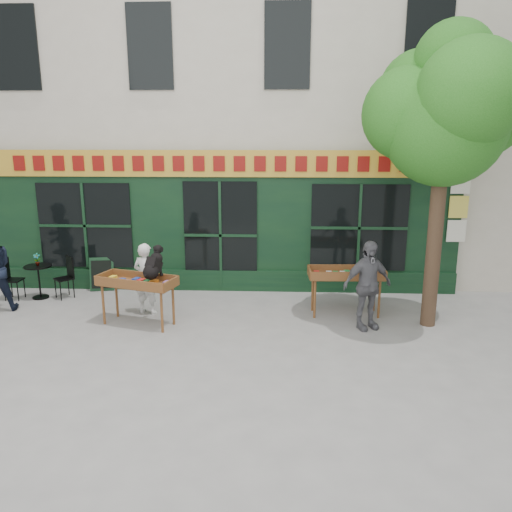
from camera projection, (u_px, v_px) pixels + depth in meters
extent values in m
plane|color=slate|center=(208.00, 326.00, 9.71)|extent=(80.00, 80.00, 0.00)
cube|color=beige|center=(233.00, 86.00, 14.35)|extent=(14.00, 7.00, 10.00)
cube|color=black|center=(221.00, 224.00, 11.68)|extent=(11.00, 0.16, 3.20)
cube|color=gold|center=(219.00, 164.00, 11.23)|extent=(11.00, 0.06, 0.60)
cube|color=maroon|center=(219.00, 164.00, 11.19)|extent=(9.60, 0.03, 0.34)
cube|color=black|center=(221.00, 280.00, 11.90)|extent=(11.00, 0.10, 0.50)
cube|color=black|center=(221.00, 235.00, 11.64)|extent=(1.70, 0.05, 2.50)
cube|color=black|center=(85.00, 226.00, 11.74)|extent=(2.20, 0.05, 2.00)
cube|color=black|center=(359.00, 228.00, 11.45)|extent=(2.20, 0.05, 2.00)
cube|color=silver|center=(456.00, 231.00, 11.34)|extent=(0.42, 0.02, 0.50)
cube|color=#E5D14C|center=(459.00, 207.00, 11.21)|extent=(0.42, 0.02, 0.50)
cube|color=silver|center=(461.00, 182.00, 11.08)|extent=(0.42, 0.02, 0.50)
cylinder|color=#382619|center=(435.00, 235.00, 9.38)|extent=(0.28, 0.28, 3.60)
sphere|color=#1B5E15|center=(444.00, 125.00, 8.91)|extent=(2.20, 2.20, 2.20)
sphere|color=#1B5E15|center=(480.00, 108.00, 9.10)|extent=(1.80, 1.80, 1.80)
sphere|color=#1B5E15|center=(409.00, 114.00, 9.08)|extent=(1.70, 1.70, 1.70)
sphere|color=#1B5E15|center=(471.00, 93.00, 8.20)|extent=(1.80, 1.80, 1.80)
sphere|color=#1B5E15|center=(421.00, 93.00, 9.36)|extent=(1.60, 1.60, 1.60)
sphere|color=#1B5E15|center=(454.00, 60.00, 8.74)|extent=(1.40, 1.40, 1.40)
cylinder|color=brown|center=(103.00, 305.00, 9.74)|extent=(0.05, 0.05, 0.80)
cylinder|color=brown|center=(162.00, 312.00, 9.31)|extent=(0.05, 0.05, 0.80)
cylinder|color=brown|center=(117.00, 298.00, 10.14)|extent=(0.05, 0.05, 0.80)
cylinder|color=brown|center=(173.00, 305.00, 9.72)|extent=(0.05, 0.05, 0.80)
cube|color=brown|center=(137.00, 284.00, 9.63)|extent=(1.60, 0.99, 0.05)
cube|color=brown|center=(128.00, 284.00, 9.35)|extent=(1.45, 0.48, 0.18)
cube|color=brown|center=(145.00, 276.00, 9.88)|extent=(1.45, 0.48, 0.18)
cube|color=brown|center=(137.00, 281.00, 9.62)|extent=(1.36, 0.76, 0.06)
imported|color=silver|center=(146.00, 279.00, 10.28)|extent=(0.62, 0.50, 1.49)
cylinder|color=brown|center=(315.00, 299.00, 10.07)|extent=(0.05, 0.05, 0.80)
cylinder|color=brown|center=(379.00, 299.00, 10.06)|extent=(0.05, 0.05, 0.80)
cylinder|color=brown|center=(313.00, 292.00, 10.50)|extent=(0.05, 0.05, 0.80)
cylinder|color=brown|center=(374.00, 293.00, 10.49)|extent=(0.05, 0.05, 0.80)
cube|color=brown|center=(346.00, 276.00, 10.18)|extent=(1.52, 0.64, 0.05)
cube|color=brown|center=(349.00, 276.00, 9.88)|extent=(1.50, 0.10, 0.18)
cube|color=brown|center=(344.00, 269.00, 10.44)|extent=(1.50, 0.10, 0.18)
cube|color=brown|center=(346.00, 273.00, 10.16)|extent=(1.31, 0.45, 0.06)
imported|color=#55555A|center=(367.00, 285.00, 9.43)|extent=(1.09, 0.77, 1.72)
cylinder|color=black|center=(41.00, 297.00, 11.39)|extent=(0.36, 0.36, 0.03)
cylinder|color=black|center=(39.00, 282.00, 11.31)|extent=(0.04, 0.04, 0.72)
cylinder|color=black|center=(38.00, 266.00, 11.22)|extent=(0.60, 0.60, 0.03)
cube|color=black|center=(14.00, 280.00, 11.22)|extent=(0.36, 0.36, 0.03)
cube|color=black|center=(5.00, 269.00, 11.17)|extent=(0.03, 0.36, 0.50)
cylinder|color=black|center=(18.00, 292.00, 11.12)|extent=(0.02, 0.02, 0.44)
cylinder|color=black|center=(25.00, 288.00, 11.41)|extent=(0.02, 0.02, 0.44)
cylinder|color=black|center=(5.00, 292.00, 11.13)|extent=(0.02, 0.02, 0.44)
cylinder|color=black|center=(12.00, 288.00, 11.43)|extent=(0.02, 0.02, 0.44)
cube|color=black|center=(64.00, 279.00, 11.32)|extent=(0.51, 0.51, 0.03)
cube|color=black|center=(70.00, 267.00, 11.37)|extent=(0.28, 0.28, 0.50)
cylinder|color=black|center=(56.00, 288.00, 11.38)|extent=(0.02, 0.02, 0.44)
cylinder|color=black|center=(61.00, 291.00, 11.16)|extent=(0.02, 0.02, 0.44)
cylinder|color=black|center=(68.00, 286.00, 11.58)|extent=(0.02, 0.02, 0.44)
cylinder|color=black|center=(74.00, 289.00, 11.36)|extent=(0.02, 0.02, 0.44)
imported|color=gray|center=(37.00, 259.00, 11.18)|extent=(0.17, 0.14, 0.29)
cube|color=black|center=(102.00, 274.00, 11.88)|extent=(0.58, 0.28, 0.79)
cube|color=black|center=(101.00, 274.00, 11.86)|extent=(0.48, 0.24, 0.65)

